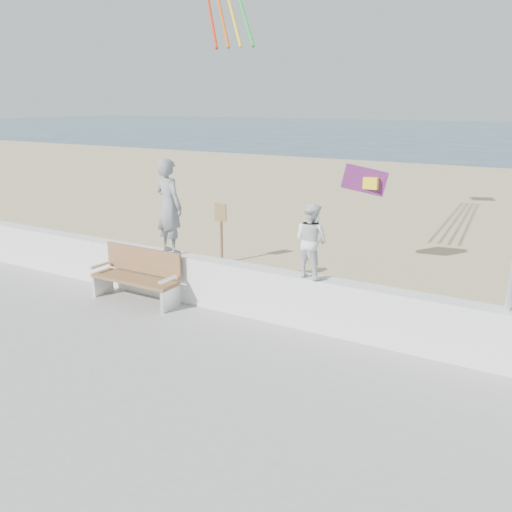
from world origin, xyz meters
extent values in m
plane|color=#2F4B5F|center=(0.00, 0.00, 0.00)|extent=(220.00, 220.00, 0.00)
cube|color=tan|center=(0.00, 9.00, 0.04)|extent=(90.00, 40.00, 0.08)
cube|color=silver|center=(0.00, 2.00, 0.63)|extent=(30.00, 0.35, 0.90)
imported|color=gray|center=(-1.80, 2.00, 1.97)|extent=(0.74, 0.58, 1.78)
imported|color=white|center=(1.12, 2.00, 1.70)|extent=(0.70, 0.61, 1.23)
cube|color=brown|center=(-2.26, 1.45, 0.62)|extent=(1.80, 0.50, 0.06)
cube|color=olive|center=(-2.26, 1.72, 0.93)|extent=(1.80, 0.05, 0.50)
cube|color=white|center=(-3.11, 1.45, 0.38)|extent=(0.06, 0.50, 0.40)
cube|color=silver|center=(-3.11, 1.40, 0.78)|extent=(0.06, 0.45, 0.05)
cube|color=silver|center=(-1.41, 1.45, 0.38)|extent=(0.06, 0.50, 0.40)
cube|color=silver|center=(-1.41, 1.40, 0.78)|extent=(0.06, 0.45, 0.05)
cube|color=red|center=(0.65, 5.79, 2.18)|extent=(1.05, 0.64, 0.70)
cube|color=yellow|center=(0.80, 5.79, 2.13)|extent=(0.36, 0.27, 0.26)
cylinder|color=brown|center=(-2.44, 4.68, 0.68)|extent=(0.07, 0.07, 1.20)
cube|color=olive|center=(-2.44, 4.66, 1.33)|extent=(0.32, 0.03, 0.42)
camera|label=1|loc=(4.63, -5.78, 3.87)|focal=38.00mm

